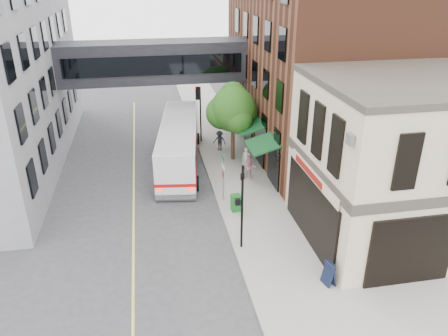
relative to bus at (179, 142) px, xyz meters
name	(u,v)px	position (x,y,z in m)	size (l,w,h in m)	color
ground	(242,274)	(1.68, -13.07, -1.72)	(120.00, 120.00, 0.00)	#38383A
sidewalk_main	(227,155)	(3.68, 0.93, -1.65)	(4.00, 60.00, 0.15)	gray
corner_building	(410,161)	(10.66, -11.07, 2.49)	(10.19, 8.12, 8.45)	beige
brick_building	(330,57)	(11.66, 1.92, 5.27)	(13.76, 18.00, 14.00)	#552B1A
skyway_bridge	(153,62)	(-1.32, 4.93, 4.78)	(14.00, 3.18, 3.00)	black
traffic_signal_near	(242,197)	(2.05, -11.07, 1.26)	(0.44, 0.22, 4.60)	black
traffic_signal_far	(199,103)	(1.94, 3.93, 1.62)	(0.53, 0.28, 4.50)	black
street_sign_pole	(223,173)	(2.08, -6.07, 0.21)	(0.08, 0.75, 3.00)	gray
street_tree	(232,109)	(3.88, 0.15, 2.19)	(3.80, 3.20, 5.60)	#382619
lane_marking	(134,187)	(-3.32, -3.07, -1.72)	(0.12, 40.00, 0.01)	#D8CC4C
bus	(179,142)	(0.00, 0.00, 0.00)	(4.07, 11.66, 3.07)	silver
pedestrian_a	(246,159)	(4.42, -2.11, -0.76)	(0.59, 0.39, 1.62)	beige
pedestrian_b	(250,168)	(4.33, -3.53, -0.77)	(0.78, 0.61, 1.60)	#CE859A
pedestrian_c	(220,141)	(3.24, 1.79, -0.79)	(1.01, 0.58, 1.56)	black
newspaper_box	(236,203)	(2.54, -7.50, -1.06)	(0.51, 0.46, 1.03)	#145B1C
sandwich_board	(329,273)	(5.28, -14.57, -1.01)	(0.41, 0.63, 1.13)	black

